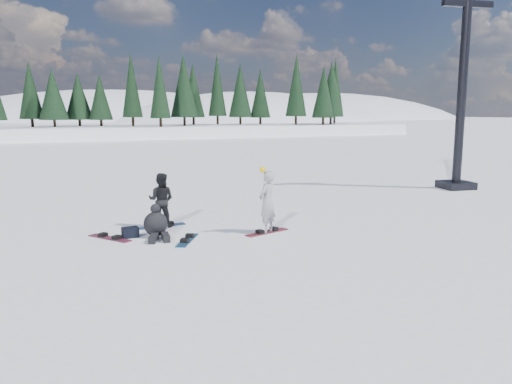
% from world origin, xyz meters
% --- Properties ---
extents(ground, '(420.00, 420.00, 0.00)m').
position_xyz_m(ground, '(0.00, 0.00, 0.00)').
color(ground, white).
rests_on(ground, ground).
extents(alpine_backdrop, '(412.50, 227.00, 53.20)m').
position_xyz_m(alpine_backdrop, '(-11.72, 189.16, -13.97)').
color(alpine_backdrop, white).
rests_on(alpine_backdrop, ground).
extents(lift_tower, '(2.47, 1.52, 8.94)m').
position_xyz_m(lift_tower, '(11.69, 3.34, 3.64)').
color(lift_tower, black).
rests_on(lift_tower, ground).
extents(snowboarder_woman, '(0.81, 0.77, 2.02)m').
position_xyz_m(snowboarder_woman, '(0.07, -1.12, 0.94)').
color(snowboarder_woman, '#9E9EA3').
rests_on(snowboarder_woman, ground).
extents(snowboarder_man, '(1.03, 0.95, 1.70)m').
position_xyz_m(snowboarder_man, '(-2.67, 0.91, 0.85)').
color(snowboarder_man, black).
rests_on(snowboarder_man, ground).
extents(seated_rider, '(0.81, 1.21, 0.97)m').
position_xyz_m(seated_rider, '(-3.09, -0.37, 0.37)').
color(seated_rider, black).
rests_on(seated_rider, ground).
extents(gear_bag, '(0.48, 0.34, 0.30)m').
position_xyz_m(gear_bag, '(-3.79, -0.11, 0.15)').
color(gear_bag, black).
rests_on(gear_bag, ground).
extents(snowboard_woman, '(1.51, 0.72, 0.03)m').
position_xyz_m(snowboard_woman, '(0.07, -1.12, 0.01)').
color(snowboard_woman, maroon).
rests_on(snowboard_woman, ground).
extents(snowboard_man, '(1.52, 0.47, 0.03)m').
position_xyz_m(snowboard_man, '(-2.67, 0.91, 0.01)').
color(snowboard_man, navy).
rests_on(snowboard_man, ground).
extents(snowboard_loose_b, '(1.11, 1.38, 0.03)m').
position_xyz_m(snowboard_loose_b, '(-4.36, -0.03, 0.01)').
color(snowboard_loose_b, maroon).
rests_on(snowboard_loose_b, ground).
extents(snowboard_loose_a, '(0.99, 1.44, 0.03)m').
position_xyz_m(snowboard_loose_a, '(-2.37, -1.10, 0.01)').
color(snowboard_loose_a, navy).
rests_on(snowboard_loose_a, ground).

